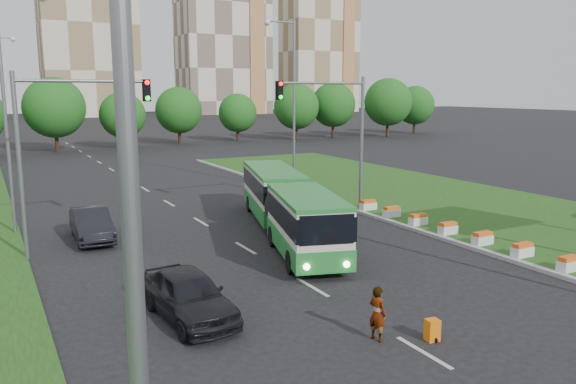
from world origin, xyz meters
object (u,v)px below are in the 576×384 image
car_left_far (92,225)px  traffic_mast_left (59,134)px  car_left_near (189,295)px  pedestrian (377,313)px  articulated_bus (282,205)px  shopping_trolley (432,330)px  traffic_mast_median (339,123)px

car_left_far → traffic_mast_left: bearing=-124.1°
car_left_near → pedestrian: 5.98m
articulated_bus → shopping_trolley: 13.17m
car_left_far → shopping_trolley: (6.71, -16.45, -0.45)m
car_left_near → car_left_far: size_ratio=0.99×
traffic_mast_median → pedestrian: size_ratio=4.90×
traffic_mast_median → articulated_bus: (-5.08, -2.57, -3.82)m
car_left_far → shopping_trolley: size_ratio=7.26×
traffic_mast_left → pedestrian: bearing=-63.9°
articulated_bus → traffic_mast_median: bearing=43.7°
car_left_near → pedestrian: (4.31, -4.15, 0.02)m
traffic_mast_median → car_left_far: (-13.75, 0.91, -4.58)m
traffic_mast_left → articulated_bus: 10.89m
car_left_far → pedestrian: pedestrian is taller
traffic_mast_left → pedestrian: (6.73, -13.72, -4.53)m
car_left_near → pedestrian: size_ratio=2.86×
traffic_mast_median → articulated_bus: bearing=-153.2°
traffic_mast_left → articulated_bus: size_ratio=0.53×
traffic_mast_left → pedestrian: traffic_mast_left is taller
articulated_bus → pedestrian: articulated_bus is taller
car_left_near → shopping_trolley: car_left_near is taller
traffic_mast_median → pedestrian: 17.56m
car_left_near → car_left_far: car_left_near is taller
articulated_bus → car_left_far: 9.37m
car_left_near → pedestrian: pedestrian is taller
pedestrian → car_left_far: bearing=6.4°
traffic_mast_median → shopping_trolley: bearing=-114.4°
car_left_far → shopping_trolley: car_left_far is taller
shopping_trolley → traffic_mast_median: bearing=72.6°
car_left_far → articulated_bus: bearing=-19.7°
traffic_mast_median → car_left_far: bearing=176.2°
shopping_trolley → pedestrian: bearing=156.6°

